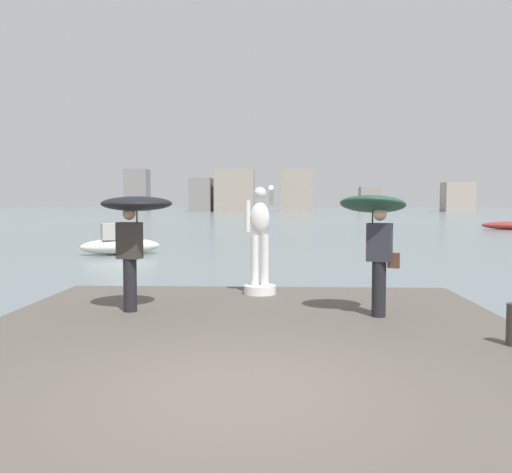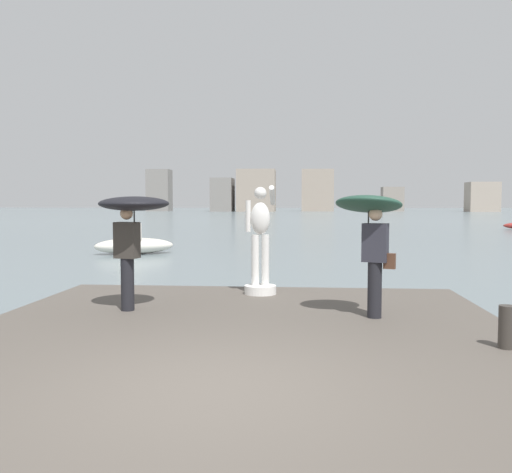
{
  "view_description": "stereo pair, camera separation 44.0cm",
  "coord_description": "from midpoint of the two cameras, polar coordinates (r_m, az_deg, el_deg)",
  "views": [
    {
      "loc": [
        0.43,
        -5.19,
        2.2
      ],
      "look_at": [
        0.0,
        5.33,
        1.55
      ],
      "focal_mm": 38.4,
      "sensor_mm": 36.0,
      "label": 1
    },
    {
      "loc": [
        0.87,
        -5.17,
        2.2
      ],
      "look_at": [
        0.0,
        5.33,
        1.55
      ],
      "focal_mm": 38.4,
      "sensor_mm": 36.0,
      "label": 2
    }
  ],
  "objects": [
    {
      "name": "mooring_bollard",
      "position": [
        7.61,
        26.2,
        -8.47
      ],
      "size": [
        0.2,
        0.2,
        0.53
      ],
      "primitive_type": "cylinder",
      "color": "#38332D",
      "rests_on": "pier"
    },
    {
      "name": "boat_mid",
      "position": [
        24.02,
        -12.17,
        -0.68
      ],
      "size": [
        3.56,
        2.44,
        1.33
      ],
      "color": "silver",
      "rests_on": "ground"
    },
    {
      "name": "ground_plane",
      "position": [
        45.24,
        3.9,
        0.74
      ],
      "size": [
        400.0,
        400.0,
        0.0
      ],
      "primitive_type": "plane",
      "color": "slate"
    },
    {
      "name": "distant_skyline",
      "position": [
        140.6,
        3.02,
        4.6
      ],
      "size": [
        88.57,
        11.74,
        10.96
      ],
      "color": "gray",
      "rests_on": "ground"
    },
    {
      "name": "onlooker_right",
      "position": [
        8.78,
        13.29,
        1.52
      ],
      "size": [
        1.32,
        1.34,
        1.97
      ],
      "color": "black",
      "rests_on": "pier"
    },
    {
      "name": "pier",
      "position": [
        7.21,
        -0.62,
        -12.56
      ],
      "size": [
        7.92,
        9.44,
        0.4
      ],
      "primitive_type": "cube",
      "color": "#564F47",
      "rests_on": "ground"
    },
    {
      "name": "statue_white_figure",
      "position": [
        10.77,
        1.62,
        -1.33
      ],
      "size": [
        0.63,
        0.88,
        2.14
      ],
      "color": "white",
      "rests_on": "pier"
    },
    {
      "name": "onlooker_left",
      "position": [
        9.25,
        -11.44,
        2.03
      ],
      "size": [
        1.38,
        1.38,
        1.91
      ],
      "color": "black",
      "rests_on": "pier"
    }
  ]
}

